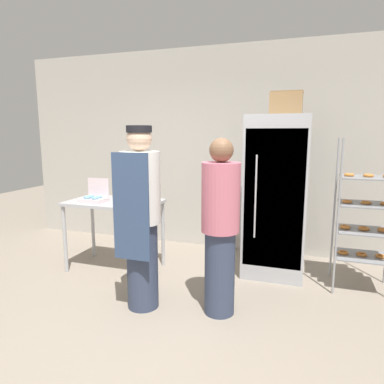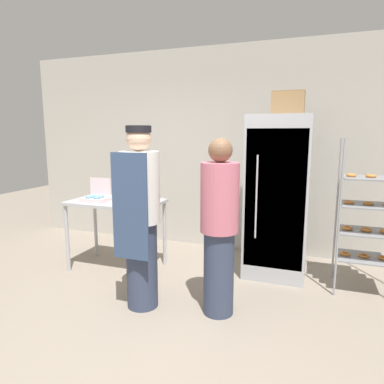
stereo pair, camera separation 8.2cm
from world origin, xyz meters
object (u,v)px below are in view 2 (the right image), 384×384
Objects in this scene: baking_rack at (367,218)px; donut_box at (96,198)px; refrigerator at (278,197)px; person_baker at (140,216)px; cardboard_storage_box at (288,103)px; person_customer at (219,227)px; blender_pitcher at (136,189)px.

baking_rack is 5.55× the size of donut_box.
refrigerator reaches higher than person_baker.
person_customer is at bearing -111.54° from cardboard_storage_box.
baking_rack is at bearing -9.42° from refrigerator.
blender_pitcher reaches higher than donut_box.
refrigerator is 6.41× the size of donut_box.
person_baker reaches higher than person_customer.
donut_box is at bearing -146.78° from blender_pitcher.
donut_box is at bearing -170.99° from baking_rack.
baking_rack is at bearing 28.22° from person_baker.
person_baker is at bearing -132.68° from cardboard_storage_box.
person_customer is (-0.46, -1.18, -1.17)m from cardboard_storage_box.
baking_rack is at bearing 4.66° from blender_pitcher.
person_baker is (-1.13, -1.27, -0.03)m from refrigerator.
baking_rack is 0.99× the size of person_customer.
donut_box is 2.50m from cardboard_storage_box.
donut_box is at bearing 146.16° from person_baker.
refrigerator is 1.21m from person_customer.
baking_rack is (0.94, -0.16, -0.14)m from refrigerator.
person_customer is at bearing -16.84° from donut_box.
refrigerator is at bearing 70.88° from person_customer.
cardboard_storage_box is at bearing 68.46° from person_customer.
blender_pitcher is (-2.61, -0.21, 0.20)m from baking_rack.
person_baker reaches higher than donut_box.
person_customer is (-1.33, -0.99, 0.04)m from baking_rack.
baking_rack is 4.55× the size of cardboard_storage_box.
baking_rack is 2.35m from person_baker.
donut_box is 0.18× the size of person_customer.
refrigerator reaches higher than blender_pitcher.
blender_pitcher is (-1.67, -0.37, 0.06)m from refrigerator.
donut_box is 0.97× the size of blender_pitcher.
person_customer is at bearing 9.60° from person_baker.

